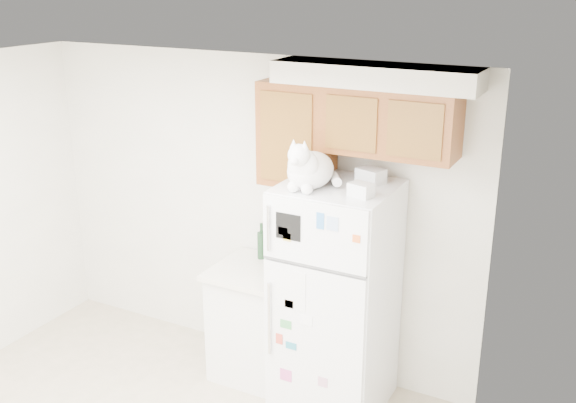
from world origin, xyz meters
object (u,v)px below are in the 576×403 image
Objects in this scene: base_counter at (257,321)px; bottle_amber at (271,247)px; storage_box_front at (361,190)px; bottle_green at (262,241)px; refrigerator at (335,299)px; storage_box_back at (371,176)px; cat at (308,169)px.

bottle_amber reaches higher than base_counter.
bottle_amber is at bearing 172.68° from storage_box_front.
base_counter is 3.12× the size of bottle_green.
bottle_green is at bearing 107.34° from base_counter.
storage_box_front is (0.23, -0.14, 0.89)m from refrigerator.
base_counter is at bearing -155.03° from storage_box_back.
refrigerator is at bearing 161.24° from storage_box_front.
base_counter is at bearing 157.82° from cat.
bottle_green is at bearing -166.61° from storage_box_back.
bottle_amber is (-0.47, 0.33, -0.77)m from cat.
storage_box_front is (0.37, 0.01, -0.09)m from cat.
refrigerator reaches higher than bottle_amber.
cat is 0.96m from bottle_amber.
base_counter is at bearing -179.87° from storage_box_front.
refrigerator is at bearing -16.00° from bottle_amber.
refrigerator is 0.82m from bottle_green.
bottle_green is (-0.06, 0.18, 0.61)m from base_counter.
bottle_amber is (0.07, 0.10, 0.60)m from base_counter.
storage_box_front is (0.91, -0.21, 1.28)m from base_counter.
storage_box_back is 1.05m from bottle_amber.
base_counter is at bearing 173.91° from refrigerator.
bottle_amber is at bearing -162.01° from storage_box_back.
storage_box_back is (0.17, 0.17, 0.90)m from refrigerator.
storage_box_back is at bearing 6.64° from base_counter.
refrigerator is 11.33× the size of storage_box_front.
cat reaches higher than base_counter.
refrigerator is 3.25× the size of cat.
storage_box_back is at bearing -4.94° from bottle_green.
base_counter is 0.61m from bottle_amber.
refrigerator is 1.01m from cat.
storage_box_front is (0.05, -0.31, -0.01)m from storage_box_back.
cat is at bearing -116.66° from storage_box_back.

